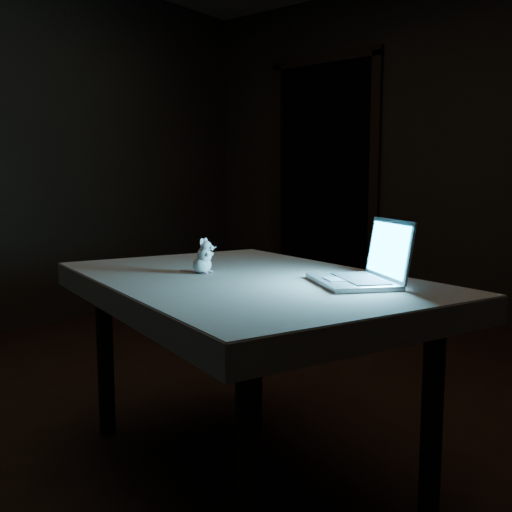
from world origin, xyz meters
The scene contains 7 objects.
floor centered at (0.00, 0.00, 0.00)m, with size 5.00×5.00×0.00m, color black.
back_wall centered at (0.00, 2.50, 1.30)m, with size 4.50×0.04×2.60m, color black.
doorway centered at (-1.10, 2.50, 1.06)m, with size 1.06×0.36×2.13m, color black, non-canonical shape.
table centered at (0.28, -0.33, 0.35)m, with size 1.31×0.84×0.70m, color black, non-canonical shape.
tablecloth centered at (0.30, -0.30, 0.67)m, with size 1.40×0.93×0.08m, color beige, non-canonical shape.
laptop centered at (0.66, -0.24, 0.81)m, with size 0.31×0.27×0.21m, color #A5A5A9, non-canonical shape.
plush_mouse centered at (0.12, -0.37, 0.77)m, with size 0.09×0.09×0.13m, color silver, non-canonical shape.
Camera 1 is at (1.52, -1.85, 1.02)m, focal length 40.00 mm.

